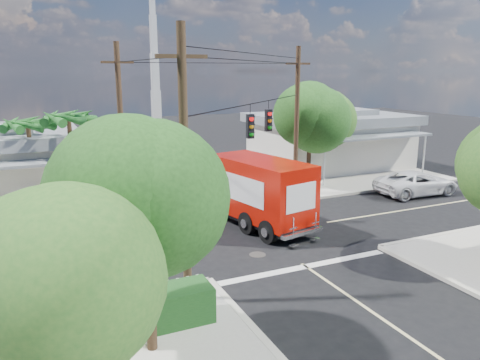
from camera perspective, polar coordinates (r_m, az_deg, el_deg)
ground at (r=22.53m, az=2.13°, el=-6.51°), size 120.00×120.00×0.00m
sidewalk_ne at (r=36.93m, az=9.66°, el=1.22°), size 14.12×14.12×0.14m
sidewalk_nw at (r=30.77m, az=-26.23°, el=-2.36°), size 14.12×14.12×0.14m
road_markings at (r=21.31m, az=3.93°, el=-7.70°), size 32.00×32.00×0.01m
building_ne at (r=38.34m, az=10.90°, el=5.02°), size 11.80×10.20×4.50m
radio_tower at (r=40.26m, az=-10.23°, el=10.18°), size 0.80×0.80×17.00m
tree_sw_front at (r=12.12m, az=-11.36°, el=-2.63°), size 3.88×3.78×6.03m
tree_sw_back at (r=9.62m, az=-22.48°, el=-10.38°), size 3.56×3.42×5.41m
tree_ne_front at (r=30.82m, az=8.62°, el=7.76°), size 4.21×4.14×6.66m
tree_ne_back at (r=34.14m, az=10.25°, el=7.24°), size 3.77×3.66×5.82m
palm_nw_front at (r=26.63m, az=-20.15°, el=6.89°), size 3.01×3.08×5.59m
palm_nw_back at (r=28.08m, az=-24.43°, el=6.04°), size 3.01×3.08×5.19m
utility_poles at (r=22.23m, az=-3.30°, el=5.62°), size 12.00×10.68×9.00m
picket_fence at (r=15.11m, az=-15.58°, el=-14.51°), size 5.94×0.06×1.00m
hedge_sw at (r=14.38m, az=-15.86°, el=-15.99°), size 6.20×1.20×1.10m
vending_boxes at (r=30.62m, az=7.81°, el=0.02°), size 1.90×0.50×1.10m
delivery_truck at (r=23.48m, az=1.44°, el=-1.27°), size 3.88×8.17×3.41m
parked_car at (r=31.31m, az=20.72°, el=-0.32°), size 5.45×2.68×1.49m
pedestrian at (r=13.63m, az=-11.29°, el=-15.81°), size 0.78×0.74×1.78m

